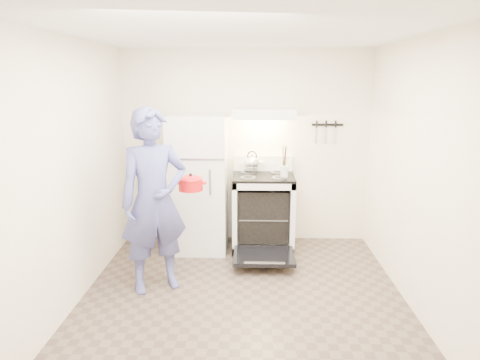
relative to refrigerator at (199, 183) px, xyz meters
The scene contains 15 objects.
floor 1.78m from the refrigerator, 68.20° to the right, with size 3.60×3.60×0.00m, color brown.
back_wall 0.79m from the refrigerator, 31.11° to the left, with size 3.20×0.02×2.50m, color white.
refrigerator is the anchor object (origin of this frame).
stove_body 0.90m from the refrigerator, ahead, with size 0.76×0.65×0.92m, color silver.
cooktop 0.81m from the refrigerator, ahead, with size 0.76×0.65×0.03m, color black.
backsplash 0.89m from the refrigerator, 20.94° to the left, with size 0.76×0.07×0.20m, color silver.
oven_door 1.23m from the refrigerator, 35.13° to the right, with size 0.70×0.54×0.04m, color black.
oven_rack 0.91m from the refrigerator, ahead, with size 0.60×0.52×0.01m, color slate.
range_hood 1.19m from the refrigerator, ahead, with size 0.76×0.50×0.12m, color silver.
knife_strip 1.81m from the refrigerator, 11.61° to the left, with size 0.40×0.02×0.03m, color black.
pizza_stone 0.83m from the refrigerator, ahead, with size 0.33×0.33×0.02m, color #8D7150.
tea_kettle 0.73m from the refrigerator, 15.78° to the left, with size 0.23×0.19×0.28m, color silver, non-canonical shape.
utensil_jar 1.08m from the refrigerator, ahead, with size 0.09×0.09×0.13m, color silver.
person 1.15m from the refrigerator, 105.62° to the right, with size 0.68×0.45×1.86m, color #3C417D.
dutch_oven 0.82m from the refrigerator, 88.79° to the right, with size 0.33×0.26×0.22m, color red, non-canonical shape.
Camera 1 is at (0.08, -3.73, 2.11)m, focal length 32.00 mm.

